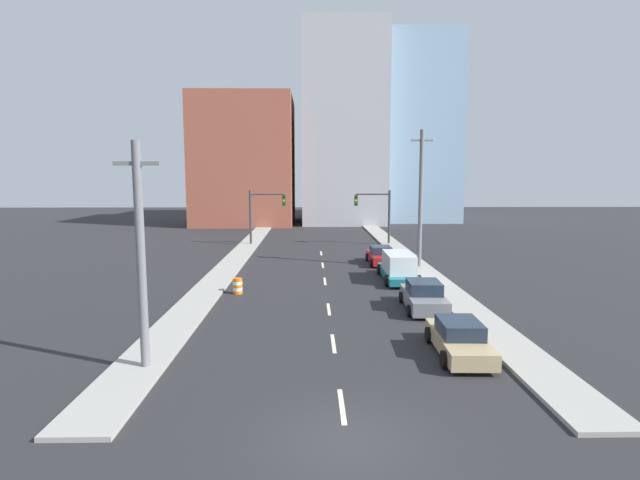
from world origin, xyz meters
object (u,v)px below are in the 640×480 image
at_px(traffic_signal_left, 261,210).
at_px(sedan_red, 381,256).
at_px(utility_pole_right_mid, 421,198).
at_px(sedan_tan, 459,339).
at_px(utility_pole_left_near, 141,255).
at_px(traffic_barrel, 238,286).
at_px(sedan_gray, 424,297).
at_px(traffic_signal_right, 379,210).
at_px(box_truck_teal, 398,267).

xyz_separation_m(traffic_signal_left, sedan_red, (10.68, -11.12, -2.95)).
relative_size(utility_pole_right_mid, sedan_tan, 2.22).
distance_m(utility_pole_left_near, traffic_barrel, 12.51).
bearing_deg(utility_pole_left_near, utility_pole_right_mid, 54.34).
height_order(utility_pole_left_near, sedan_red, utility_pole_left_near).
distance_m(traffic_barrel, sedan_gray, 11.02).
distance_m(sedan_gray, sedan_red, 13.84).
height_order(traffic_signal_left, sedan_gray, traffic_signal_left).
xyz_separation_m(utility_pole_right_mid, sedan_gray, (-2.33, -11.88, -4.66)).
relative_size(traffic_barrel, sedan_tan, 0.20).
height_order(traffic_signal_right, sedan_gray, traffic_signal_right).
relative_size(utility_pole_right_mid, sedan_gray, 2.23).
xyz_separation_m(sedan_gray, sedan_red, (-0.34, 13.84, -0.04)).
xyz_separation_m(traffic_barrel, sedan_gray, (10.37, -3.70, 0.21)).
bearing_deg(traffic_signal_right, traffic_barrel, -118.08).
xyz_separation_m(traffic_barrel, box_truck_teal, (10.32, 3.69, 0.44)).
xyz_separation_m(utility_pole_right_mid, sedan_red, (-2.67, 1.96, -4.70)).
bearing_deg(utility_pole_left_near, sedan_gray, 34.02).
relative_size(sedan_tan, sedan_red, 1.02).
height_order(traffic_signal_right, sedan_red, traffic_signal_right).
bearing_deg(utility_pole_right_mid, traffic_signal_left, 135.57).
height_order(utility_pole_left_near, sedan_gray, utility_pole_left_near).
bearing_deg(box_truck_teal, traffic_signal_right, 87.29).
relative_size(traffic_signal_left, box_truck_teal, 0.89).
distance_m(traffic_signal_right, traffic_barrel, 24.30).
relative_size(sedan_gray, box_truck_teal, 0.74).
distance_m(traffic_signal_right, sedan_gray, 25.15).
xyz_separation_m(sedan_tan, box_truck_teal, (0.06, 14.15, 0.27)).
relative_size(sedan_gray, sedan_red, 1.01).
distance_m(sedan_tan, sedan_red, 20.60).
bearing_deg(utility_pole_right_mid, sedan_gray, -101.09).
bearing_deg(traffic_signal_right, box_truck_teal, -93.34).
bearing_deg(traffic_signal_right, utility_pole_left_near, -111.43).
bearing_deg(sedan_red, box_truck_teal, -87.88).
bearing_deg(box_truck_teal, sedan_gray, -88.93).
xyz_separation_m(traffic_signal_left, utility_pole_right_mid, (13.34, -13.08, 1.75)).
bearing_deg(sedan_red, utility_pole_left_near, -118.40).
xyz_separation_m(sedan_tan, sedan_gray, (0.12, 6.76, 0.05)).
distance_m(utility_pole_left_near, sedan_gray, 14.92).
bearing_deg(box_truck_teal, sedan_tan, -89.63).
distance_m(sedan_tan, sedan_gray, 6.76).
xyz_separation_m(traffic_signal_right, box_truck_teal, (-1.03, -17.57, -2.69)).
xyz_separation_m(traffic_barrel, sedan_tan, (10.25, -10.46, 0.17)).
bearing_deg(traffic_barrel, box_truck_teal, 19.67).
height_order(utility_pole_left_near, utility_pole_right_mid, utility_pole_right_mid).
relative_size(sedan_tan, box_truck_teal, 0.75).
bearing_deg(box_truck_teal, sedan_red, 93.15).
distance_m(utility_pole_right_mid, sedan_tan, 19.38).
xyz_separation_m(sedan_gray, box_truck_teal, (-0.06, 7.39, 0.22)).
bearing_deg(box_truck_teal, traffic_signal_left, 122.58).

